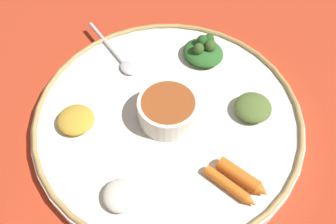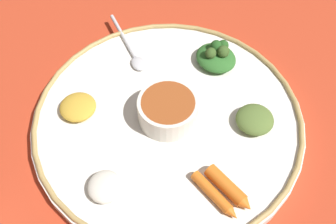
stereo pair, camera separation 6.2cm
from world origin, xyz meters
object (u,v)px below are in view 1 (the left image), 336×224
(center_bowl, at_px, (168,109))
(carrot_near_spoon, at_px, (230,186))
(greens_pile, at_px, (204,51))
(spoon, at_px, (118,56))
(carrot_outer, at_px, (242,177))

(center_bowl, bearing_deg, carrot_near_spoon, 107.44)
(greens_pile, distance_m, carrot_near_spoon, 0.25)
(spoon, height_order, carrot_outer, carrot_outer)
(center_bowl, relative_size, carrot_outer, 1.22)
(center_bowl, distance_m, spoon, 0.16)
(greens_pile, distance_m, carrot_outer, 0.24)
(center_bowl, xyz_separation_m, spoon, (0.04, -0.15, -0.02))
(spoon, bearing_deg, greens_pile, 162.97)
(greens_pile, height_order, carrot_outer, greens_pile)
(spoon, xyz_separation_m, greens_pile, (-0.14, 0.04, 0.01))
(center_bowl, bearing_deg, carrot_outer, 115.88)
(center_bowl, relative_size, spoon, 0.62)
(carrot_near_spoon, distance_m, carrot_outer, 0.02)
(carrot_near_spoon, height_order, carrot_outer, carrot_outer)
(spoon, relative_size, carrot_outer, 1.95)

